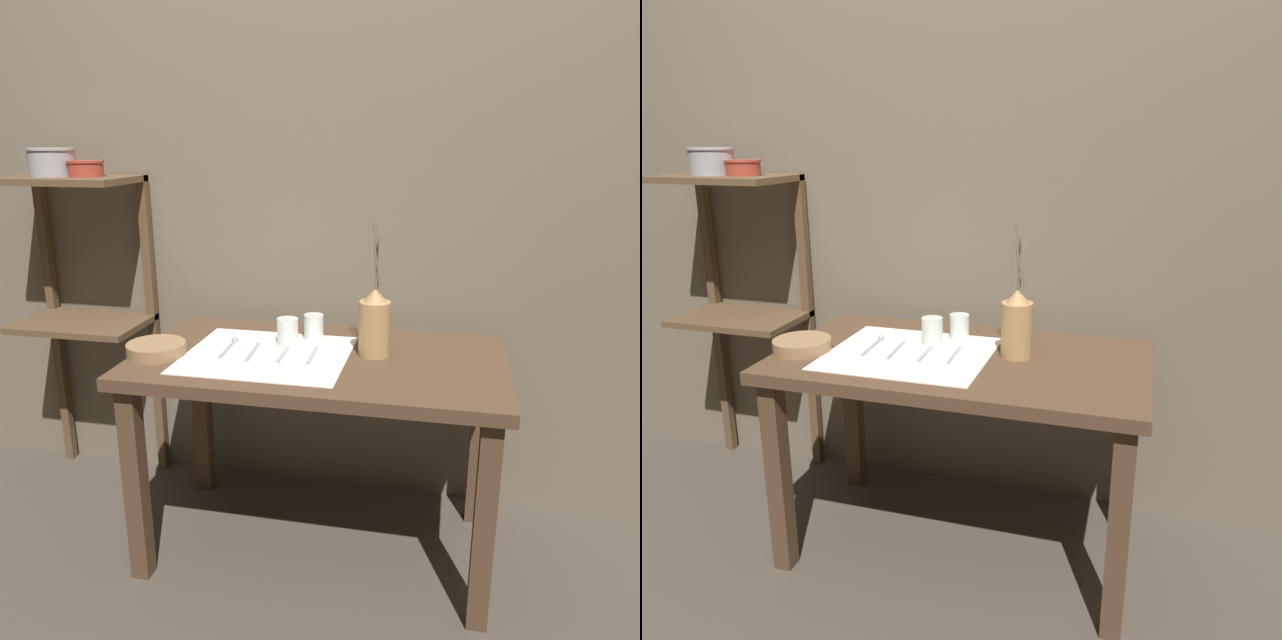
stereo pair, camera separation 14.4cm
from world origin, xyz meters
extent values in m
plane|color=#473F35|center=(0.00, 0.00, 0.00)|extent=(12.00, 12.00, 0.00)
cube|color=#6B5E4C|center=(0.00, 0.44, 1.20)|extent=(7.00, 0.06, 2.40)
cube|color=#4C3523|center=(0.00, 0.00, 0.69)|extent=(1.19, 0.66, 0.04)
cube|color=#4C3523|center=(-0.53, -0.27, 0.33)|extent=(0.06, 0.06, 0.67)
cube|color=#4C3523|center=(0.53, -0.27, 0.33)|extent=(0.06, 0.06, 0.67)
cube|color=#4C3523|center=(-0.53, 0.27, 0.33)|extent=(0.06, 0.06, 0.67)
cube|color=#4C3523|center=(0.53, 0.27, 0.33)|extent=(0.06, 0.06, 0.67)
cube|color=brown|center=(-0.99, 0.23, 1.23)|extent=(0.48, 0.32, 0.02)
cube|color=brown|center=(-0.99, 0.23, 0.68)|extent=(0.48, 0.32, 0.02)
cube|color=brown|center=(-1.22, 0.37, 0.62)|extent=(0.04, 0.04, 1.24)
cube|color=brown|center=(-0.77, 0.37, 0.62)|extent=(0.04, 0.04, 1.24)
cube|color=silver|center=(-0.17, -0.03, 0.71)|extent=(0.52, 0.46, 0.00)
cylinder|color=#A87F4C|center=(0.17, 0.04, 0.80)|extent=(0.10, 0.10, 0.18)
cone|color=#A87F4C|center=(0.17, 0.04, 0.91)|extent=(0.08, 0.08, 0.04)
cylinder|color=brown|center=(0.17, 0.06, 1.03)|extent=(0.04, 0.01, 0.21)
cylinder|color=brown|center=(0.18, 0.04, 1.02)|extent=(0.01, 0.00, 0.17)
cylinder|color=brown|center=(0.17, 0.04, 0.99)|extent=(0.01, 0.01, 0.12)
cylinder|color=brown|center=(0.15, 0.05, 1.01)|extent=(0.02, 0.02, 0.15)
cylinder|color=brown|center=(0.17, 0.05, 1.00)|extent=(0.02, 0.01, 0.15)
cylinder|color=brown|center=(0.18, 0.05, 1.03)|extent=(0.02, 0.03, 0.20)
cylinder|color=#8E6B47|center=(-0.52, -0.10, 0.73)|extent=(0.19, 0.19, 0.04)
cylinder|color=silver|center=(-0.13, 0.08, 0.76)|extent=(0.07, 0.07, 0.09)
cylinder|color=silver|center=(-0.05, 0.16, 0.75)|extent=(0.07, 0.07, 0.09)
cube|color=#939399|center=(-0.31, -0.02, 0.71)|extent=(0.02, 0.17, 0.00)
sphere|color=#939399|center=(-0.31, 0.07, 0.72)|extent=(0.02, 0.02, 0.02)
cube|color=#939399|center=(-0.22, -0.02, 0.71)|extent=(0.02, 0.17, 0.00)
cube|color=#939399|center=(-0.11, -0.02, 0.71)|extent=(0.02, 0.17, 0.00)
sphere|color=#939399|center=(-0.12, 0.07, 0.72)|extent=(0.02, 0.02, 0.02)
cube|color=#939399|center=(-0.02, -0.01, 0.71)|extent=(0.02, 0.17, 0.00)
cylinder|color=#939399|center=(-1.05, 0.23, 1.29)|extent=(0.16, 0.16, 0.10)
cylinder|color=#939399|center=(-1.05, 0.23, 1.34)|extent=(0.17, 0.17, 0.01)
cylinder|color=#9E3828|center=(-0.91, 0.23, 1.27)|extent=(0.12, 0.12, 0.06)
cylinder|color=#9E3828|center=(-0.91, 0.23, 1.30)|extent=(0.13, 0.13, 0.01)
camera|label=1|loc=(0.40, -1.85, 1.39)|focal=35.00mm
camera|label=2|loc=(0.54, -1.81, 1.39)|focal=35.00mm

